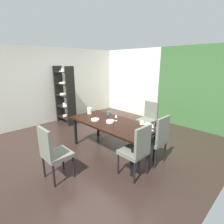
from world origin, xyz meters
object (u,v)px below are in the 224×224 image
chair_head_far (148,117)px  wine_glass_east (143,123)px  chair_right_near (137,149)px  display_shelf (65,95)px  chair_right_far (157,138)px  cup_south (108,113)px  wine_glass_near_window (153,126)px  serving_bowl_west (95,120)px  dining_table (112,125)px  cup_front (142,123)px  wine_glass_near_shelf (116,116)px  serving_bowl_rear (110,121)px  pitcher_corner (90,111)px  chair_head_near (53,151)px  serving_bowl_center (148,125)px

chair_head_far → wine_glass_east: 1.40m
chair_right_near → display_shelf: (-3.55, 0.65, 0.43)m
chair_right_far → cup_south: size_ratio=10.79×
wine_glass_near_window → cup_south: (-1.37, 0.11, -0.05)m
serving_bowl_west → wine_glass_east: bearing=21.8°
display_shelf → wine_glass_near_window: display_shelf is taller
dining_table → cup_front: 0.68m
chair_head_far → cup_front: chair_head_far is taller
chair_head_far → wine_glass_near_shelf: bearing=89.5°
chair_right_near → chair_head_far: 1.99m
display_shelf → wine_glass_east: 3.27m
serving_bowl_rear → pitcher_corner: bearing=173.5°
dining_table → wine_glass_near_shelf: bearing=83.1°
pitcher_corner → chair_head_far: bearing=56.9°
serving_bowl_rear → cup_front: size_ratio=2.17×
dining_table → serving_bowl_west: serving_bowl_west is taller
wine_glass_near_shelf → serving_bowl_west: size_ratio=0.79×
chair_head_far → chair_right_far: bearing=130.7°
serving_bowl_rear → pitcher_corner: (-0.87, 0.10, 0.06)m
wine_glass_east → wine_glass_near_shelf: 0.68m
display_shelf → wine_glass_near_shelf: 2.60m
display_shelf → serving_bowl_rear: bearing=-8.2°
chair_right_near → display_shelf: display_shelf is taller
chair_right_near → chair_head_near: (-0.96, -1.10, 0.00)m
serving_bowl_center → serving_bowl_west: bearing=-151.1°
wine_glass_near_shelf → display_shelf: bearing=175.7°
wine_glass_east → serving_bowl_center: (0.01, 0.16, -0.09)m
chair_head_far → chair_right_far: 1.45m
dining_table → pitcher_corner: (-0.87, 0.05, 0.16)m
wine_glass_near_window → serving_bowl_center: (-0.23, 0.17, -0.08)m
chair_head_far → wine_glass_east: (0.66, -1.20, 0.30)m
chair_right_near → serving_bowl_rear: size_ratio=5.46×
serving_bowl_west → chair_right_near: bearing=-5.7°
chair_right_far → pitcher_corner: size_ratio=6.21×
wine_glass_near_window → serving_bowl_rear: (-0.92, -0.26, -0.07)m
wine_glass_near_window → display_shelf: bearing=178.1°
display_shelf → wine_glass_near_shelf: size_ratio=12.94×
serving_bowl_west → serving_bowl_rear: 0.38m
cup_south → pitcher_corner: size_ratio=0.58×
wine_glass_near_window → serving_bowl_rear: wine_glass_near_window is taller
chair_right_near → chair_right_far: (0.00, 0.64, 0.01)m
chair_right_far → wine_glass_near_shelf: bearing=101.3°
serving_bowl_rear → cup_front: (0.56, 0.40, 0.01)m
chair_head_far → display_shelf: display_shelf is taller
dining_table → serving_bowl_center: serving_bowl_center is taller
dining_table → display_shelf: display_shelf is taller
wine_glass_east → serving_bowl_center: size_ratio=0.83×
dining_table → chair_head_near: 1.43m
serving_bowl_center → cup_front: size_ratio=2.03×
chair_right_near → wine_glass_near_shelf: (-0.96, 0.45, 0.29)m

